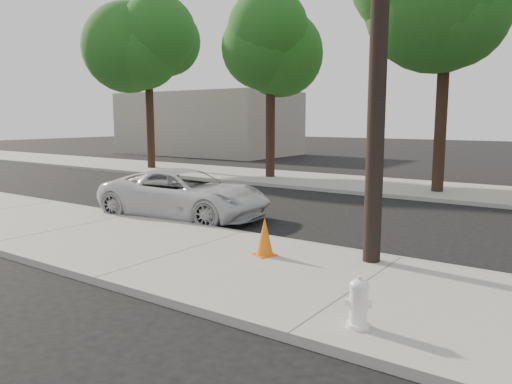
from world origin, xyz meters
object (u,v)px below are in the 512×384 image
fire_hydrant (359,304)px  utility_pole (380,22)px  traffic_cone (265,237)px  police_cruiser (185,194)px

fire_hydrant → utility_pole: bearing=90.0°
fire_hydrant → traffic_cone: 3.77m
traffic_cone → police_cruiser: bearing=151.3°
police_cruiser → traffic_cone: 5.20m
fire_hydrant → traffic_cone: bearing=124.5°
police_cruiser → fire_hydrant: 8.94m
utility_pole → traffic_cone: utility_pole is taller
utility_pole → police_cruiser: (-6.51, 1.64, -3.98)m
utility_pole → traffic_cone: (-1.96, -0.86, -4.17)m
fire_hydrant → police_cruiser: bearing=128.9°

